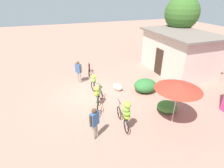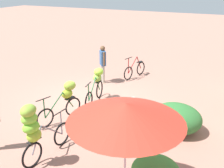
# 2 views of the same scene
# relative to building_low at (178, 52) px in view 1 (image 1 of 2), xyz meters

# --- Properties ---
(ground_plane) EXTENTS (60.00, 60.00, 0.00)m
(ground_plane) POSITION_rel_building_low_xyz_m (1.50, -7.40, -1.59)
(ground_plane) COLOR #A37261
(building_low) EXTENTS (5.96, 3.89, 3.14)m
(building_low) POSITION_rel_building_low_xyz_m (0.00, 0.00, 0.00)
(building_low) COLOR beige
(building_low) RESTS_ON ground
(tree_behind_building) EXTENTS (2.86, 2.86, 5.64)m
(tree_behind_building) POSITION_rel_building_low_xyz_m (-2.08, 1.48, 2.60)
(tree_behind_building) COLOR brown
(tree_behind_building) RESTS_ON ground
(hedge_bush_front_left) EXTENTS (1.28, 1.49, 0.85)m
(hedge_bush_front_left) POSITION_rel_building_low_xyz_m (2.21, -4.05, -1.17)
(hedge_bush_front_left) COLOR #2E6C31
(hedge_bush_front_left) RESTS_ON ground
(hedge_bush_front_right) EXTENTS (1.04, 1.08, 0.52)m
(hedge_bush_front_right) POSITION_rel_building_low_xyz_m (4.50, -3.98, -1.33)
(hedge_bush_front_right) COLOR #3D8435
(hedge_bush_front_right) RESTS_ON ground
(market_umbrella) EXTENTS (2.10, 2.10, 2.22)m
(market_umbrella) POSITION_rel_building_low_xyz_m (5.43, -4.34, 0.45)
(market_umbrella) COLOR beige
(market_umbrella) RESTS_ON ground
(bicycle_leftmost) EXTENTS (1.52, 0.48, 1.02)m
(bicycle_leftmost) POSITION_rel_building_low_xyz_m (-1.73, -6.80, -1.24)
(bicycle_leftmost) COLOR black
(bicycle_leftmost) RESTS_ON ground
(bicycle_near_pile) EXTENTS (1.75, 0.44, 1.20)m
(bicycle_near_pile) POSITION_rel_building_low_xyz_m (1.30, -7.15, -0.87)
(bicycle_near_pile) COLOR black
(bicycle_near_pile) RESTS_ON ground
(bicycle_center_loaded) EXTENTS (1.63, 0.59, 1.19)m
(bicycle_center_loaded) POSITION_rel_building_low_xyz_m (2.87, -7.43, -0.87)
(bicycle_center_loaded) COLOR black
(bicycle_center_loaded) RESTS_ON ground
(bicycle_by_shop) EXTENTS (1.73, 0.44, 1.62)m
(bicycle_by_shop) POSITION_rel_building_low_xyz_m (5.10, -6.73, -0.63)
(bicycle_by_shop) COLOR black
(bicycle_by_shop) RESTS_ON ground
(produce_sack) EXTENTS (0.82, 0.70, 0.44)m
(produce_sack) POSITION_rel_building_low_xyz_m (1.43, -5.66, -1.37)
(produce_sack) COLOR silver
(produce_sack) RESTS_ON ground
(person_vendor) EXTENTS (0.47, 0.41, 1.62)m
(person_vendor) POSITION_rel_building_low_xyz_m (-0.53, -7.82, -0.60)
(person_vendor) COLOR gray
(person_vendor) RESTS_ON ground
(person_bystander) EXTENTS (0.39, 0.50, 1.57)m
(person_bystander) POSITION_rel_building_low_xyz_m (5.18, -8.18, -0.64)
(person_bystander) COLOR gray
(person_bystander) RESTS_ON ground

